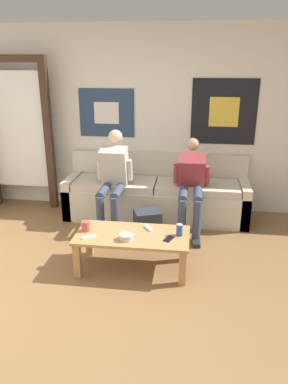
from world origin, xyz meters
name	(u,v)px	position (x,y,z in m)	size (l,w,h in m)	color
ground_plane	(116,303)	(0.00, 0.00, 0.00)	(18.00, 18.00, 0.00)	brown
wall_back	(149,121)	(0.00, 2.41, 1.28)	(10.00, 0.07, 2.55)	silver
door_frame	(17,126)	(-1.84, 2.19, 1.20)	(1.00, 0.10, 2.15)	#382319
couch	(156,196)	(0.15, 2.05, 0.30)	(2.48, 0.72, 0.85)	beige
coffee_table	(133,240)	(0.05, 0.62, 0.33)	(1.17, 0.57, 0.40)	#B27F4C
person_seated_adult	(113,176)	(-0.37, 1.67, 0.68)	(0.47, 0.86, 1.24)	#384256
person_seated_teen	(191,182)	(0.63, 1.70, 0.63)	(0.47, 0.93, 1.14)	#384256
backpack	(148,227)	(0.13, 1.27, 0.18)	(0.37, 0.36, 0.39)	#282D38
ceramic_bowl	(126,236)	(0.01, 0.49, 0.44)	(0.15, 0.15, 0.06)	#B7B2A8
pillar_candle	(86,226)	(-0.44, 0.63, 0.45)	(0.09, 0.09, 0.12)	#B24C42
drink_can_blue	(179,230)	(0.53, 0.65, 0.46)	(0.07, 0.07, 0.12)	#28479E
game_controller_near_left	(149,228)	(0.20, 0.75, 0.41)	(0.11, 0.14, 0.03)	white
game_controller_near_right	(89,237)	(-0.37, 0.47, 0.41)	(0.14, 0.11, 0.03)	white
cell_phone	(169,239)	(0.43, 0.55, 0.41)	(0.12, 0.15, 0.01)	black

